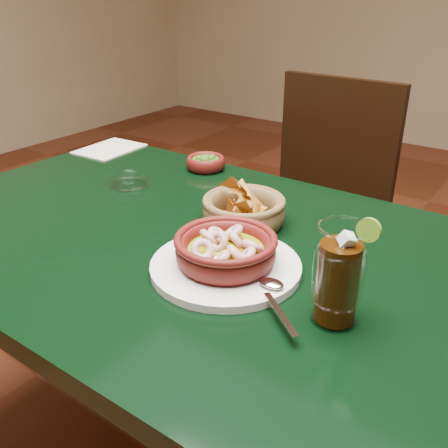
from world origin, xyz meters
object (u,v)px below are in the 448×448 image
Objects in this scene: dining_chair at (314,213)px; cola_drink at (338,276)px; shrimp_plate at (226,254)px; chip_basket at (244,210)px; dining_table at (176,271)px.

cola_drink is (0.41, -0.80, 0.31)m from dining_chair.
chip_basket is (-0.08, 0.18, -0.00)m from shrimp_plate.
dining_chair is 2.80× the size of shrimp_plate.
dining_chair is at bearing 117.15° from cola_drink.
cola_drink reaches higher than shrimp_plate.
chip_basket is (0.12, -0.60, 0.26)m from dining_chair.
cola_drink is (0.29, -0.20, 0.05)m from chip_basket.
shrimp_plate is (0.20, -0.78, 0.26)m from dining_chair.
dining_chair is at bearing 100.99° from chip_basket.
dining_table is at bearing 166.92° from cola_drink.
dining_chair is at bearing 104.16° from shrimp_plate.
chip_basket is at bearing 114.37° from shrimp_plate.
chip_basket is at bearing 146.07° from cola_drink.
dining_chair is (-0.02, 0.71, -0.13)m from dining_table.
shrimp_plate is 0.19m from chip_basket.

